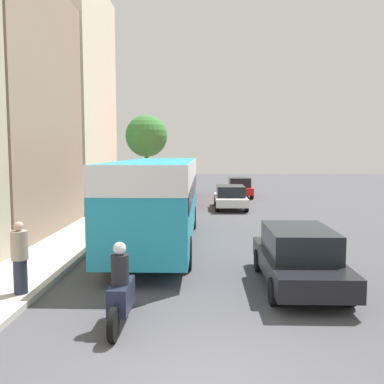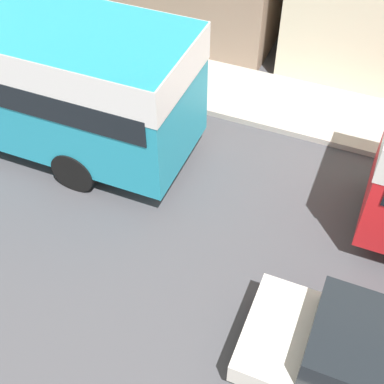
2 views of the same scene
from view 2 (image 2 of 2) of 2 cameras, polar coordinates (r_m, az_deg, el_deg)
The scene contains 0 objects.
Camera 2 is at (6.14, 18.51, 8.51)m, focal length 50.00 mm.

